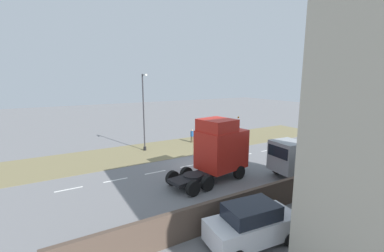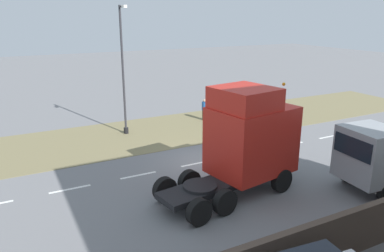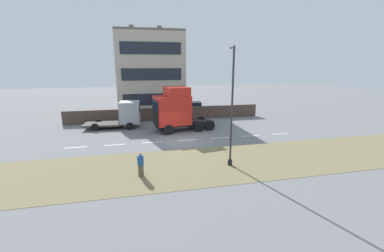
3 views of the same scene
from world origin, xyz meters
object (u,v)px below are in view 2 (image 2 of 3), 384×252
(lorry_cab, at_px, (247,140))
(flatbed_truck, at_px, (377,157))
(lamp_post, at_px, (124,76))
(pedestrian, at_px, (204,110))

(lorry_cab, xyz_separation_m, flatbed_truck, (2.68, 4.98, -0.78))
(lamp_post, relative_size, pedestrian, 5.10)
(lorry_cab, bearing_deg, flatbed_truck, 52.58)
(flatbed_truck, xyz_separation_m, pedestrian, (-13.25, -1.11, -0.75))
(pedestrian, bearing_deg, flatbed_truck, 4.77)
(flatbed_truck, bearing_deg, lamp_post, 33.99)
(lorry_cab, relative_size, lamp_post, 0.82)
(lorry_cab, relative_size, flatbed_truck, 1.06)
(flatbed_truck, distance_m, pedestrian, 13.31)
(flatbed_truck, xyz_separation_m, lamp_post, (-12.71, -7.19, 2.23))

